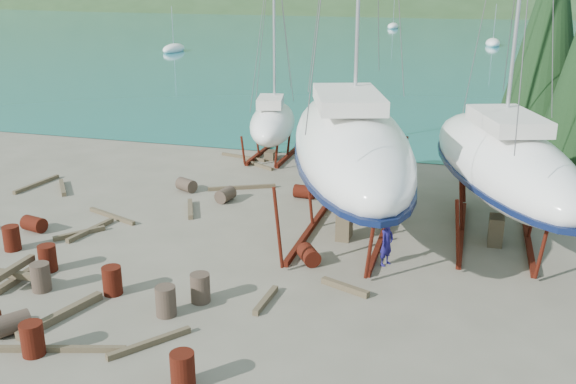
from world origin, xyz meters
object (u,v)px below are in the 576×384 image
(large_sailboat_far, at_px, (503,161))
(worker, at_px, (387,243))
(small_sailboat_shore, at_px, (273,122))
(large_sailboat_near, at_px, (350,145))

(large_sailboat_far, xyz_separation_m, worker, (-3.51, -3.38, -2.17))
(large_sailboat_far, xyz_separation_m, small_sailboat_shore, (-11.17, 8.44, -1.03))
(worker, bearing_deg, large_sailboat_far, -19.04)
(large_sailboat_near, xyz_separation_m, worker, (1.78, -2.49, -2.60))
(large_sailboat_near, distance_m, large_sailboat_far, 5.38)
(worker, bearing_deg, large_sailboat_near, 62.63)
(large_sailboat_far, relative_size, small_sailboat_shore, 1.55)
(large_sailboat_near, height_order, large_sailboat_far, large_sailboat_near)
(small_sailboat_shore, relative_size, worker, 7.47)
(large_sailboat_far, height_order, worker, large_sailboat_far)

